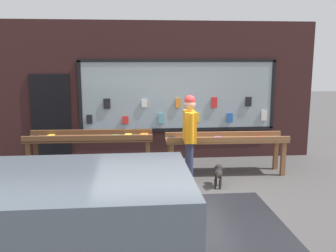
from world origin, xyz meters
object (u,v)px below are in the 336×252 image
(person_browsing, at_px, (190,132))
(display_table_left, at_px, (90,141))
(parked_car, at_px, (64,244))
(display_table_right, at_px, (226,142))
(small_dog, at_px, (218,173))

(person_browsing, bearing_deg, display_table_left, 76.10)
(person_browsing, xyz_separation_m, parked_car, (-1.77, -3.76, -0.30))
(display_table_left, relative_size, parked_car, 0.60)
(display_table_left, xyz_separation_m, display_table_right, (2.86, 0.00, -0.08))
(display_table_right, relative_size, parked_car, 0.60)
(display_table_right, xyz_separation_m, small_dog, (-0.34, -0.84, -0.41))
(display_table_left, distance_m, display_table_right, 2.86)
(parked_car, bearing_deg, small_dog, 56.51)
(display_table_right, relative_size, small_dog, 5.00)
(display_table_left, distance_m, parked_car, 4.31)
(display_table_left, height_order, display_table_right, display_table_left)
(display_table_right, distance_m, person_browsing, 1.09)
(display_table_left, xyz_separation_m, small_dog, (2.51, -0.84, -0.49))
(display_table_right, bearing_deg, person_browsing, -147.56)
(person_browsing, bearing_deg, parked_car, 156.37)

